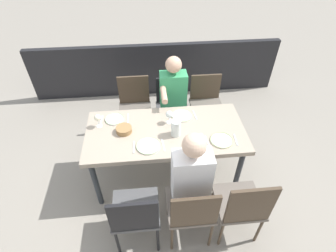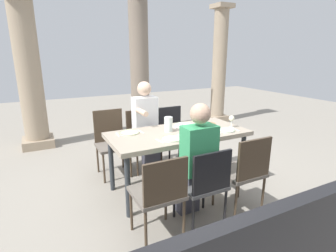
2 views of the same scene
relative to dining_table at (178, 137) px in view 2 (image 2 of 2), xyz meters
name	(u,v)px [view 2 (image 2 of 2)]	position (x,y,z in m)	size (l,w,h in m)	color
ground_plane	(178,187)	(0.00, 0.00, -0.69)	(16.00, 16.00, 0.00)	gray
dining_table	(178,137)	(0.00, 0.00, 0.00)	(1.73, 0.81, 0.77)	tan
chair_west_north	(111,139)	(-0.64, 0.83, -0.17)	(0.44, 0.44, 0.93)	#6A6158
chair_west_south	(160,192)	(-0.64, -0.82, -0.18)	(0.44, 0.44, 0.87)	#6A6158
chair_mid_north	(142,135)	(-0.16, 0.82, -0.18)	(0.44, 0.44, 0.88)	#6A6158
chair_mid_south	(204,182)	(-0.16, -0.82, -0.20)	(0.44, 0.44, 0.85)	#4F4F50
chair_east_north	(173,130)	(0.35, 0.82, -0.17)	(0.44, 0.44, 0.88)	#4F4F50
chair_east_south	(245,169)	(0.35, -0.82, -0.17)	(0.44, 0.44, 0.90)	#6A6158
diner_woman_green	(195,159)	(-0.16, -0.65, -0.02)	(0.35, 0.49, 1.27)	#3F3F4C
diner_man_white	(147,125)	(-0.17, 0.64, 0.02)	(0.35, 0.49, 1.33)	#3F3F4C
stone_column_near	(29,75)	(-1.59, 2.60, 0.65)	(0.54, 0.54, 2.73)	tan
stone_column_centre	(139,64)	(0.50, 2.60, 0.78)	(0.51, 0.51, 3.00)	gray
stone_column_far	(219,67)	(2.58, 2.60, 0.68)	(0.44, 0.44, 2.80)	tan
patio_railing	(314,250)	(0.00, -1.89, -0.24)	(4.13, 0.10, 0.90)	black
plate_0	(129,133)	(-0.56, 0.22, 0.08)	(0.24, 0.24, 0.02)	silver
fork_0	(118,135)	(-0.71, 0.22, 0.08)	(0.02, 0.17, 0.01)	silver
spoon_0	(141,131)	(-0.41, 0.22, 0.08)	(0.02, 0.17, 0.01)	silver
plate_1	(172,139)	(-0.21, -0.23, 0.08)	(0.24, 0.24, 0.02)	white
wine_glass_1	(180,126)	(-0.05, -0.13, 0.19)	(0.08, 0.08, 0.16)	white
fork_1	(160,141)	(-0.36, -0.23, 0.08)	(0.02, 0.17, 0.01)	silver
spoon_1	(183,137)	(-0.06, -0.23, 0.08)	(0.02, 0.17, 0.01)	silver
plate_2	(183,125)	(0.20, 0.22, 0.08)	(0.25, 0.25, 0.02)	white
fork_2	(173,127)	(0.05, 0.22, 0.08)	(0.02, 0.17, 0.01)	silver
spoon_2	(192,124)	(0.35, 0.22, 0.08)	(0.02, 0.17, 0.01)	silver
plate_3	(226,130)	(0.56, -0.24, 0.08)	(0.21, 0.21, 0.02)	white
wine_glass_3	(232,119)	(0.72, -0.14, 0.19)	(0.07, 0.07, 0.16)	white
fork_3	(217,132)	(0.41, -0.24, 0.08)	(0.02, 0.17, 0.01)	silver
spoon_3	(235,129)	(0.71, -0.24, 0.08)	(0.02, 0.17, 0.01)	silver
water_pitcher	(168,125)	(-0.10, 0.07, 0.16)	(0.11, 0.11, 0.19)	white
bread_basket	(209,126)	(0.45, -0.02, 0.10)	(0.17, 0.17, 0.06)	#9E7547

